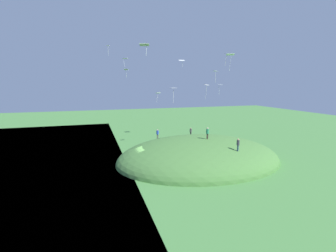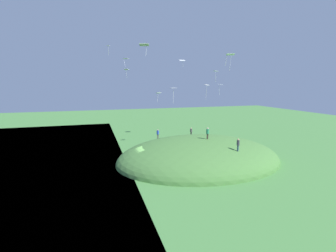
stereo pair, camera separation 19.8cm
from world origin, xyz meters
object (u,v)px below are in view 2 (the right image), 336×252
(person_near_shore, at_px, (229,139))
(kite_10, at_px, (207,86))
(kite_4, at_px, (182,60))
(kite_7, at_px, (227,55))
(kite_5, at_px, (216,72))
(person_walking_path, at_px, (208,132))
(kite_8, at_px, (158,93))
(person_watching_kites, at_px, (191,131))
(kite_6, at_px, (173,89))
(kite_1, at_px, (144,45))
(kite_0, at_px, (230,55))
(kite_9, at_px, (126,70))
(kite_3, at_px, (108,47))
(kite_2, at_px, (220,85))
(kite_11, at_px, (126,59))
(person_on_hilltop, at_px, (158,133))
(person_with_child, at_px, (238,143))

(person_near_shore, bearing_deg, kite_10, 34.51)
(kite_4, bearing_deg, kite_7, -83.30)
(kite_10, bearing_deg, kite_5, 39.28)
(person_walking_path, relative_size, kite_8, 0.99)
(person_watching_kites, distance_m, kite_6, 15.11)
(kite_1, xyz_separation_m, kite_7, (13.28, 3.93, -0.20))
(person_near_shore, relative_size, kite_0, 0.69)
(kite_0, bearing_deg, person_near_shore, 57.22)
(kite_4, relative_size, kite_8, 0.79)
(kite_9, bearing_deg, kite_3, 175.61)
(kite_7, bearing_deg, person_near_shore, 53.36)
(kite_7, bearing_deg, person_watching_kites, 105.32)
(kite_2, height_order, kite_8, kite_2)
(person_watching_kites, relative_size, kite_5, 0.86)
(kite_1, bearing_deg, kite_6, 17.11)
(kite_9, bearing_deg, kite_0, -44.27)
(kite_3, height_order, kite_10, kite_3)
(person_walking_path, distance_m, kite_11, 19.35)
(kite_8, bearing_deg, kite_1, -111.10)
(kite_4, distance_m, kite_6, 19.47)
(person_near_shore, xyz_separation_m, kite_2, (-6.57, -7.67, 10.41))
(kite_10, bearing_deg, kite_4, 84.68)
(person_watching_kites, height_order, kite_4, kite_4)
(kite_6, relative_size, kite_9, 1.40)
(person_near_shore, xyz_separation_m, kite_8, (-13.23, 3.02, 8.87))
(person_near_shore, bearing_deg, person_walking_path, 38.46)
(kite_4, distance_m, kite_7, 14.49)
(person_on_hilltop, height_order, kite_0, kite_0)
(kite_3, bearing_deg, person_near_shore, -3.51)
(person_with_child, relative_size, person_near_shore, 1.07)
(kite_1, relative_size, kite_2, 0.87)
(person_near_shore, bearing_deg, kite_5, 34.68)
(person_with_child, xyz_separation_m, person_on_hilltop, (-7.79, 12.27, -0.49))
(kite_10, bearing_deg, person_with_child, -73.54)
(person_with_child, height_order, kite_1, kite_1)
(kite_0, bearing_deg, person_on_hilltop, 126.88)
(kite_0, distance_m, kite_11, 18.73)
(kite_9, xyz_separation_m, kite_10, (10.77, -8.15, -2.65))
(kite_5, relative_size, kite_8, 1.04)
(person_with_child, xyz_separation_m, kite_0, (-0.32, 2.32, 11.56))
(person_watching_kites, bearing_deg, person_near_shore, 154.82)
(person_walking_path, xyz_separation_m, person_near_shore, (8.78, 8.38, -3.57))
(person_near_shore, relative_size, kite_4, 1.15)
(person_watching_kites, distance_m, kite_7, 15.27)
(person_watching_kites, xyz_separation_m, kite_11, (-11.32, 2.93, 12.90))
(person_walking_path, distance_m, kite_4, 19.44)
(person_watching_kites, height_order, kite_2, kite_2)
(person_walking_path, distance_m, kite_7, 11.80)
(person_watching_kites, xyz_separation_m, kite_5, (1.67, -5.61, 10.48))
(kite_1, height_order, kite_2, kite_1)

